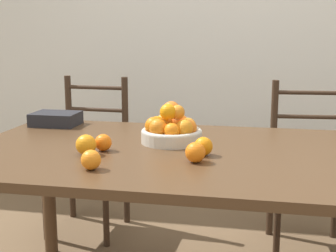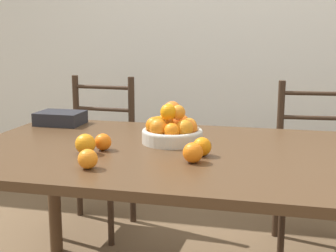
{
  "view_description": "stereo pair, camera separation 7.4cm",
  "coord_description": "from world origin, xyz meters",
  "px_view_note": "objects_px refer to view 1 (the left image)",
  "views": [
    {
      "loc": [
        0.2,
        -1.8,
        1.21
      ],
      "look_at": [
        -0.17,
        0.04,
        0.83
      ],
      "focal_mm": 50.0,
      "sensor_mm": 36.0,
      "label": 1
    },
    {
      "loc": [
        0.27,
        -1.78,
        1.21
      ],
      "look_at": [
        -0.17,
        0.04,
        0.83
      ],
      "focal_mm": 50.0,
      "sensor_mm": 36.0,
      "label": 2
    }
  ],
  "objects_px": {
    "chair_left": "(89,158)",
    "orange_loose_3": "(86,145)",
    "orange_loose_0": "(195,152)",
    "book_stack": "(56,119)",
    "orange_loose_1": "(91,160)",
    "fruit_bowl": "(171,129)",
    "orange_loose_4": "(203,146)",
    "chair_right": "(309,170)",
    "orange_loose_2": "(103,143)"
  },
  "relations": [
    {
      "from": "orange_loose_3",
      "to": "chair_left",
      "type": "relative_size",
      "value": 0.08
    },
    {
      "from": "orange_loose_3",
      "to": "chair_left",
      "type": "height_order",
      "value": "chair_left"
    },
    {
      "from": "orange_loose_1",
      "to": "book_stack",
      "type": "relative_size",
      "value": 0.31
    },
    {
      "from": "orange_loose_3",
      "to": "chair_left",
      "type": "distance_m",
      "value": 1.09
    },
    {
      "from": "orange_loose_0",
      "to": "book_stack",
      "type": "xyz_separation_m",
      "value": [
        -0.79,
        0.54,
        -0.0
      ]
    },
    {
      "from": "orange_loose_2",
      "to": "book_stack",
      "type": "distance_m",
      "value": 0.61
    },
    {
      "from": "chair_right",
      "to": "book_stack",
      "type": "height_order",
      "value": "chair_right"
    },
    {
      "from": "chair_right",
      "to": "book_stack",
      "type": "xyz_separation_m",
      "value": [
        -1.3,
        -0.44,
        0.32
      ]
    },
    {
      "from": "fruit_bowl",
      "to": "orange_loose_4",
      "type": "height_order",
      "value": "fruit_bowl"
    },
    {
      "from": "chair_left",
      "to": "chair_right",
      "type": "distance_m",
      "value": 1.3
    },
    {
      "from": "orange_loose_0",
      "to": "orange_loose_3",
      "type": "height_order",
      "value": "orange_loose_3"
    },
    {
      "from": "fruit_bowl",
      "to": "orange_loose_1",
      "type": "xyz_separation_m",
      "value": [
        -0.19,
        -0.45,
        -0.02
      ]
    },
    {
      "from": "orange_loose_2",
      "to": "chair_right",
      "type": "xyz_separation_m",
      "value": [
        0.89,
        0.9,
        -0.33
      ]
    },
    {
      "from": "orange_loose_1",
      "to": "chair_left",
      "type": "distance_m",
      "value": 1.28
    },
    {
      "from": "chair_left",
      "to": "book_stack",
      "type": "height_order",
      "value": "chair_left"
    },
    {
      "from": "orange_loose_0",
      "to": "book_stack",
      "type": "distance_m",
      "value": 0.96
    },
    {
      "from": "orange_loose_3",
      "to": "book_stack",
      "type": "distance_m",
      "value": 0.64
    },
    {
      "from": "fruit_bowl",
      "to": "orange_loose_3",
      "type": "distance_m",
      "value": 0.39
    },
    {
      "from": "orange_loose_2",
      "to": "orange_loose_3",
      "type": "relative_size",
      "value": 0.85
    },
    {
      "from": "orange_loose_4",
      "to": "chair_left",
      "type": "xyz_separation_m",
      "value": [
        -0.81,
        0.89,
        -0.33
      ]
    },
    {
      "from": "fruit_bowl",
      "to": "chair_right",
      "type": "relative_size",
      "value": 0.28
    },
    {
      "from": "book_stack",
      "to": "orange_loose_1",
      "type": "bearing_deg",
      "value": -57.32
    },
    {
      "from": "orange_loose_1",
      "to": "orange_loose_2",
      "type": "height_order",
      "value": "orange_loose_1"
    },
    {
      "from": "chair_left",
      "to": "chair_right",
      "type": "xyz_separation_m",
      "value": [
        1.3,
        -0.0,
        0.0
      ]
    },
    {
      "from": "orange_loose_2",
      "to": "chair_left",
      "type": "bearing_deg",
      "value": 114.66
    },
    {
      "from": "orange_loose_0",
      "to": "orange_loose_1",
      "type": "relative_size",
      "value": 1.07
    },
    {
      "from": "fruit_bowl",
      "to": "orange_loose_4",
      "type": "bearing_deg",
      "value": -49.33
    },
    {
      "from": "orange_loose_0",
      "to": "orange_loose_2",
      "type": "height_order",
      "value": "orange_loose_0"
    },
    {
      "from": "fruit_bowl",
      "to": "orange_loose_2",
      "type": "bearing_deg",
      "value": -140.85
    },
    {
      "from": "orange_loose_1",
      "to": "orange_loose_4",
      "type": "distance_m",
      "value": 0.44
    },
    {
      "from": "orange_loose_2",
      "to": "orange_loose_3",
      "type": "xyz_separation_m",
      "value": [
        -0.04,
        -0.07,
        0.01
      ]
    },
    {
      "from": "orange_loose_3",
      "to": "chair_right",
      "type": "height_order",
      "value": "chair_right"
    },
    {
      "from": "orange_loose_1",
      "to": "orange_loose_4",
      "type": "relative_size",
      "value": 0.97
    },
    {
      "from": "orange_loose_2",
      "to": "orange_loose_4",
      "type": "relative_size",
      "value": 0.94
    },
    {
      "from": "fruit_bowl",
      "to": "orange_loose_4",
      "type": "distance_m",
      "value": 0.25
    },
    {
      "from": "fruit_bowl",
      "to": "orange_loose_4",
      "type": "xyz_separation_m",
      "value": [
        0.16,
        -0.19,
        -0.02
      ]
    },
    {
      "from": "chair_right",
      "to": "orange_loose_4",
      "type": "bearing_deg",
      "value": -123.8
    },
    {
      "from": "orange_loose_1",
      "to": "orange_loose_4",
      "type": "xyz_separation_m",
      "value": [
        0.35,
        0.26,
        0.0
      ]
    },
    {
      "from": "orange_loose_3",
      "to": "chair_right",
      "type": "distance_m",
      "value": 1.38
    },
    {
      "from": "orange_loose_4",
      "to": "book_stack",
      "type": "bearing_deg",
      "value": 151.26
    },
    {
      "from": "fruit_bowl",
      "to": "orange_loose_0",
      "type": "xyz_separation_m",
      "value": [
        0.14,
        -0.29,
        -0.02
      ]
    },
    {
      "from": "fruit_bowl",
      "to": "orange_loose_0",
      "type": "height_order",
      "value": "fruit_bowl"
    },
    {
      "from": "orange_loose_2",
      "to": "chair_left",
      "type": "distance_m",
      "value": 1.04
    },
    {
      "from": "orange_loose_0",
      "to": "orange_loose_3",
      "type": "xyz_separation_m",
      "value": [
        -0.43,
        0.02,
        0.0
      ]
    },
    {
      "from": "orange_loose_1",
      "to": "chair_right",
      "type": "relative_size",
      "value": 0.07
    },
    {
      "from": "orange_loose_1",
      "to": "book_stack",
      "type": "xyz_separation_m",
      "value": [
        -0.45,
        0.71,
        -0.0
      ]
    },
    {
      "from": "chair_left",
      "to": "orange_loose_1",
      "type": "bearing_deg",
      "value": -65.83
    },
    {
      "from": "orange_loose_0",
      "to": "orange_loose_4",
      "type": "bearing_deg",
      "value": 80.65
    },
    {
      "from": "chair_left",
      "to": "orange_loose_3",
      "type": "bearing_deg",
      "value": -66.66
    },
    {
      "from": "book_stack",
      "to": "chair_left",
      "type": "bearing_deg",
      "value": 90.33
    }
  ]
}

